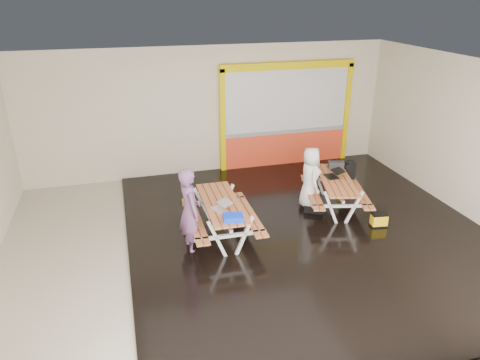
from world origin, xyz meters
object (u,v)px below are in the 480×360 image
object	(u,v)px
blue_pouch	(233,218)
dark_case	(314,207)
picnic_table_left	(222,211)
person_left	(190,211)
picnic_table_right	(336,186)
laptop_left	(221,207)
person_right	(310,178)
toolbox	(336,165)
fluke_bag	(379,220)
laptop_right	(334,174)
backpack	(349,170)

from	to	relation	value
blue_pouch	dark_case	xyz separation A→B (m)	(2.29, 1.35, -0.75)
picnic_table_left	person_left	distance (m)	0.80
picnic_table_right	laptop_left	bearing A→B (deg)	-163.68
person_right	toolbox	bearing A→B (deg)	-57.69
person_left	person_right	distance (m)	3.14
picnic_table_left	person_left	bearing A→B (deg)	-157.73
dark_case	picnic_table_right	bearing A→B (deg)	2.15
fluke_bag	laptop_right	bearing A→B (deg)	113.82
person_left	person_right	bearing A→B (deg)	-78.96
person_right	dark_case	distance (m)	0.72
person_left	fluke_bag	bearing A→B (deg)	-100.91
person_right	laptop_left	distance (m)	2.56
picnic_table_left	laptop_right	size ratio (longest dim) A/B	5.18
picnic_table_left	dark_case	xyz separation A→B (m)	(2.33, 0.54, -0.50)
laptop_right	toolbox	bearing A→B (deg)	58.39
laptop_left	blue_pouch	distance (m)	0.52
blue_pouch	backpack	size ratio (longest dim) A/B	0.76
backpack	blue_pouch	bearing A→B (deg)	-150.57
person_left	fluke_bag	world-z (taller)	person_left
blue_pouch	backpack	distance (m)	3.96
person_right	laptop_right	bearing A→B (deg)	-87.66
picnic_table_right	dark_case	distance (m)	0.71
laptop_right	toolbox	world-z (taller)	toolbox
backpack	person_left	bearing A→B (deg)	-161.17
picnic_table_right	laptop_right	bearing A→B (deg)	89.56
person_right	laptop_left	world-z (taller)	person_right
picnic_table_right	dark_case	world-z (taller)	picnic_table_right
laptop_left	toolbox	xyz separation A→B (m)	(3.24, 1.51, -0.00)
person_left	backpack	distance (m)	4.42
picnic_table_left	blue_pouch	size ratio (longest dim) A/B	5.55
laptop_right	blue_pouch	bearing A→B (deg)	-151.71
laptop_left	dark_case	world-z (taller)	laptop_left
picnic_table_left	laptop_left	world-z (taller)	laptop_left
person_left	backpack	world-z (taller)	person_left
person_right	fluke_bag	world-z (taller)	person_right
picnic_table_left	laptop_right	bearing A→B (deg)	13.99
dark_case	blue_pouch	bearing A→B (deg)	-149.55
person_right	toolbox	size ratio (longest dim) A/B	3.60
person_right	laptop_left	bearing A→B (deg)	117.56
blue_pouch	backpack	world-z (taller)	backpack
blue_pouch	dark_case	world-z (taller)	blue_pouch
backpack	fluke_bag	size ratio (longest dim) A/B	1.31
picnic_table_right	person_left	distance (m)	3.66
picnic_table_right	person_left	bearing A→B (deg)	-166.55
person_right	blue_pouch	world-z (taller)	person_right
laptop_right	dark_case	world-z (taller)	laptop_right
toolbox	backpack	bearing A→B (deg)	-12.43
person_left	toolbox	distance (m)	4.14
backpack	laptop_right	bearing A→B (deg)	-145.74
picnic_table_left	picnic_table_right	xyz separation A→B (m)	(2.85, 0.56, -0.03)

